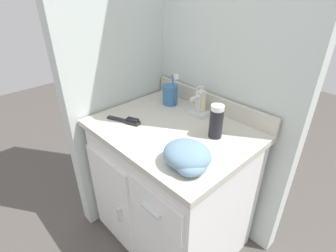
{
  "coord_description": "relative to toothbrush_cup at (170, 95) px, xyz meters",
  "views": [
    {
      "loc": [
        0.76,
        -0.75,
        1.36
      ],
      "look_at": [
        0.0,
        -0.03,
        0.75
      ],
      "focal_mm": 28.0,
      "sensor_mm": 36.0,
      "label": 1
    }
  ],
  "objects": [
    {
      "name": "backsplash",
      "position": [
        0.2,
        0.1,
        -0.01
      ],
      "size": [
        0.75,
        0.02,
        0.09
      ],
      "color": "beige",
      "rests_on": "vanity"
    },
    {
      "name": "sink_faucet",
      "position": [
        0.2,
        0.01,
        -0.01
      ],
      "size": [
        0.09,
        0.09,
        0.14
      ],
      "color": "silver",
      "rests_on": "vanity"
    },
    {
      "name": "ground_plane",
      "position": [
        0.2,
        -0.18,
        -0.79
      ],
      "size": [
        6.0,
        6.0,
        0.0
      ],
      "primitive_type": "plane",
      "color": "#4C4742"
    },
    {
      "name": "shaving_cream_can",
      "position": [
        0.38,
        -0.09,
        0.02
      ],
      "size": [
        0.06,
        0.06,
        0.15
      ],
      "color": "black",
      "rests_on": "vanity"
    },
    {
      "name": "wall_left",
      "position": [
        -0.23,
        -0.18,
        0.31
      ],
      "size": [
        0.08,
        0.66,
        2.2
      ],
      "primitive_type": "cube",
      "color": "silver",
      "rests_on": "ground_plane"
    },
    {
      "name": "hand_towel",
      "position": [
        0.44,
        -0.33,
        -0.01
      ],
      "size": [
        0.19,
        0.17,
        0.09
      ],
      "color": "#6B8EA8",
      "rests_on": "vanity"
    },
    {
      "name": "vanity",
      "position": [
        0.2,
        -0.18,
        -0.4
      ],
      "size": [
        0.75,
        0.59,
        0.73
      ],
      "color": "white",
      "rests_on": "ground_plane"
    },
    {
      "name": "hairbrush",
      "position": [
        0.01,
        -0.3,
        -0.04
      ],
      "size": [
        0.18,
        0.09,
        0.03
      ],
      "rotation": [
        0.0,
        0.0,
        0.38
      ],
      "color": "#232328",
      "rests_on": "vanity"
    },
    {
      "name": "wall_back",
      "position": [
        0.2,
        0.16,
        0.31
      ],
      "size": [
        0.93,
        0.08,
        2.2
      ],
      "primitive_type": "cube",
      "color": "silver",
      "rests_on": "ground_plane"
    },
    {
      "name": "toothbrush_cup",
      "position": [
        0.0,
        0.0,
        0.0
      ],
      "size": [
        0.1,
        0.08,
        0.18
      ],
      "color": "teal",
      "rests_on": "vanity"
    },
    {
      "name": "soap_dispenser",
      "position": [
        0.18,
        0.03,
        0.01
      ],
      "size": [
        0.06,
        0.06,
        0.15
      ],
      "color": "beige",
      "rests_on": "vanity"
    }
  ]
}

